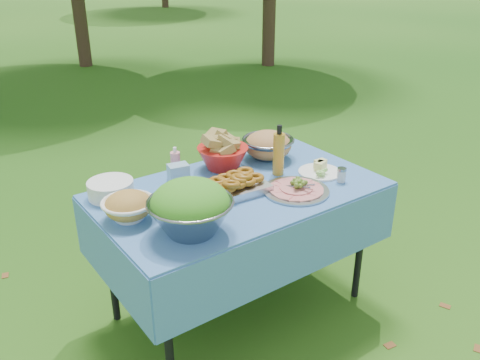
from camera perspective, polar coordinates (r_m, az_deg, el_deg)
name	(u,v)px	position (r m, az deg, el deg)	size (l,w,h in m)	color
ground	(240,306)	(3.04, -0.05, -13.98)	(80.00, 80.00, 0.00)	#0B3C0B
picnic_table	(240,251)	(2.82, -0.05, -7.96)	(1.46, 0.86, 0.76)	#7AC7EA
salad_bowl	(190,207)	(2.20, -5.58, -3.09)	(0.37, 0.37, 0.25)	gray
pasta_bowl_white	(128,206)	(2.38, -12.43, -2.83)	(0.24, 0.24, 0.13)	white
plate_stack	(111,189)	(2.62, -14.31, -0.96)	(0.23, 0.23, 0.08)	white
wipes_box	(178,173)	(2.72, -6.92, 0.79)	(0.11, 0.08, 0.10)	#89B5D0
sanitizer_bottle	(175,161)	(2.80, -7.27, 2.18)	(0.05, 0.05, 0.15)	pink
bread_bowl	(223,152)	(2.85, -1.96, 3.15)	(0.29, 0.29, 0.19)	red
pasta_bowl_steel	(268,145)	(3.00, 3.15, 4.00)	(0.30, 0.30, 0.16)	gray
fried_tray	(232,184)	(2.58, -0.94, -0.50)	(0.35, 0.25, 0.08)	silver
charcuterie_platter	(296,185)	(2.60, 6.34, -0.53)	(0.34, 0.34, 0.08)	#A4A8AB
oil_bottle	(279,150)	(2.76, 4.37, 3.37)	(0.06, 0.06, 0.28)	gold
cheese_plate	(320,168)	(2.84, 8.98, 1.38)	(0.24, 0.24, 0.06)	white
shaker	(342,175)	(2.75, 11.33, 0.58)	(0.05, 0.05, 0.08)	silver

